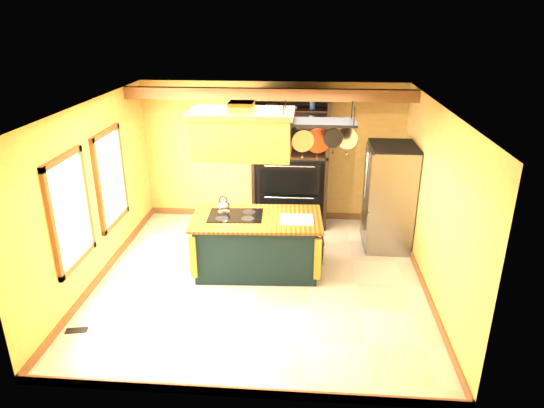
# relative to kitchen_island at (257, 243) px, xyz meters

# --- Properties ---
(floor) EXTENTS (5.00, 5.00, 0.00)m
(floor) POSITION_rel_kitchen_island_xyz_m (0.08, -0.30, -0.47)
(floor) COLOR beige
(floor) RESTS_ON ground
(ceiling) EXTENTS (5.00, 5.00, 0.00)m
(ceiling) POSITION_rel_kitchen_island_xyz_m (0.08, -0.30, 2.23)
(ceiling) COLOR white
(ceiling) RESTS_ON wall_back
(wall_back) EXTENTS (5.00, 0.02, 2.70)m
(wall_back) POSITION_rel_kitchen_island_xyz_m (0.08, 2.20, 0.88)
(wall_back) COLOR #DFAD51
(wall_back) RESTS_ON floor
(wall_front) EXTENTS (5.00, 0.02, 2.70)m
(wall_front) POSITION_rel_kitchen_island_xyz_m (0.08, -2.80, 0.88)
(wall_front) COLOR #DFAD51
(wall_front) RESTS_ON floor
(wall_left) EXTENTS (0.02, 5.00, 2.70)m
(wall_left) POSITION_rel_kitchen_island_xyz_m (-2.42, -0.30, 0.88)
(wall_left) COLOR #DFAD51
(wall_left) RESTS_ON floor
(wall_right) EXTENTS (0.02, 5.00, 2.70)m
(wall_right) POSITION_rel_kitchen_island_xyz_m (2.58, -0.30, 0.88)
(wall_right) COLOR #DFAD51
(wall_right) RESTS_ON floor
(ceiling_beam) EXTENTS (5.00, 0.15, 0.20)m
(ceiling_beam) POSITION_rel_kitchen_island_xyz_m (0.08, 1.40, 2.12)
(ceiling_beam) COLOR brown
(ceiling_beam) RESTS_ON ceiling
(window_near) EXTENTS (0.06, 1.06, 1.56)m
(window_near) POSITION_rel_kitchen_island_xyz_m (-2.38, -1.10, 0.93)
(window_near) COLOR brown
(window_near) RESTS_ON wall_left
(window_far) EXTENTS (0.06, 1.06, 1.56)m
(window_far) POSITION_rel_kitchen_island_xyz_m (-2.38, 0.30, 0.93)
(window_far) COLOR brown
(window_far) RESTS_ON wall_left
(kitchen_island) EXTENTS (2.07, 1.22, 1.11)m
(kitchen_island) POSITION_rel_kitchen_island_xyz_m (0.00, 0.00, 0.00)
(kitchen_island) COLOR black
(kitchen_island) RESTS_ON floor
(range_hood) EXTENTS (1.50, 0.85, 0.80)m
(range_hood) POSITION_rel_kitchen_island_xyz_m (-0.20, -0.00, 1.79)
(range_hood) COLOR #A38828
(range_hood) RESTS_ON ceiling
(pot_rack) EXTENTS (1.16, 0.54, 0.76)m
(pot_rack) POSITION_rel_kitchen_island_xyz_m (0.91, 0.01, 1.85)
(pot_rack) COLOR black
(pot_rack) RESTS_ON ceiling
(refrigerator) EXTENTS (0.78, 0.92, 1.80)m
(refrigerator) POSITION_rel_kitchen_island_xyz_m (2.17, 1.07, 0.41)
(refrigerator) COLOR gray
(refrigerator) RESTS_ON floor
(hutch) EXTENTS (1.41, 0.64, 2.50)m
(hutch) POSITION_rel_kitchen_island_xyz_m (0.44, 1.92, 0.48)
(hutch) COLOR black
(hutch) RESTS_ON floor
(floor_register) EXTENTS (0.30, 0.17, 0.01)m
(floor_register) POSITION_rel_kitchen_island_xyz_m (-2.19, -1.80, -0.46)
(floor_register) COLOR black
(floor_register) RESTS_ON floor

